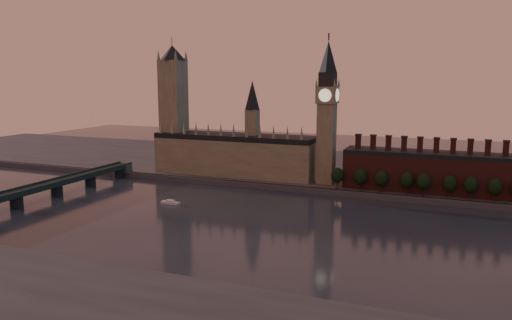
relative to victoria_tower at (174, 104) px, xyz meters
The scene contains 16 objects.
ground 176.40m from the victoria_tower, 43.78° to the right, with size 900.00×900.00×0.00m, color black.
north_bank 147.08m from the victoria_tower, 27.72° to the left, with size 900.00×182.00×4.00m.
palace_of_westminster 67.03m from the victoria_tower, ahead, with size 130.00×30.30×74.00m.
victoria_tower is the anchor object (origin of this frame).
big_ben 130.12m from the victoria_tower, ahead, with size 15.00×15.00×107.00m.
chimney_block 204.27m from the victoria_tower, ahead, with size 110.00×25.00×37.00m.
embankment_tree_0 150.95m from the victoria_tower, ahead, with size 8.60×8.60×14.88m.
embankment_tree_1 165.91m from the victoria_tower, ahead, with size 8.60×8.60×14.88m.
embankment_tree_2 179.34m from the victoria_tower, ahead, with size 8.60×8.60×14.88m.
embankment_tree_3 195.13m from the victoria_tower, ahead, with size 8.60×8.60×14.88m.
embankment_tree_4 205.50m from the victoria_tower, ahead, with size 8.60×8.60×14.88m.
embankment_tree_5 220.87m from the victoria_tower, ahead, with size 8.60×8.60×14.88m.
embankment_tree_6 232.95m from the victoria_tower, ahead, with size 8.60×8.60×14.88m.
embankment_tree_7 246.41m from the victoria_tower, ahead, with size 8.60×8.60×14.88m.
westminster_bridge 133.21m from the victoria_tower, 106.56° to the right, with size 14.00×200.00×11.55m.
river_boat 115.76m from the victoria_tower, 60.88° to the right, with size 13.31×4.79×2.61m.
Camera 1 is at (96.15, -241.45, 81.17)m, focal length 35.00 mm.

